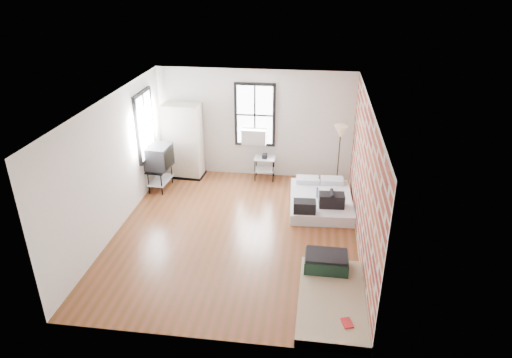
# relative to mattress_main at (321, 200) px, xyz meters

# --- Properties ---
(ground) EXTENTS (6.00, 6.00, 0.00)m
(ground) POSITION_rel_mattress_main_xyz_m (-1.75, -1.40, -0.17)
(ground) COLOR #563416
(ground) RESTS_ON ground
(room_shell) EXTENTS (5.02, 6.02, 2.80)m
(room_shell) POSITION_rel_mattress_main_xyz_m (-1.51, -1.03, 1.57)
(room_shell) COLOR silver
(room_shell) RESTS_ON ground
(mattress_main) EXTENTS (1.50, 1.97, 0.61)m
(mattress_main) POSITION_rel_mattress_main_xyz_m (0.00, 0.00, 0.00)
(mattress_main) COLOR white
(mattress_main) RESTS_ON ground
(mattress_bare) EXTENTS (1.13, 2.11, 0.45)m
(mattress_bare) POSITION_rel_mattress_main_xyz_m (0.18, -3.18, -0.03)
(mattress_bare) COLOR tan
(mattress_bare) RESTS_ON ground
(wardrobe) EXTENTS (1.02, 0.63, 1.95)m
(wardrobe) POSITION_rel_mattress_main_xyz_m (-3.57, 1.25, 0.80)
(wardrobe) COLOR black
(wardrobe) RESTS_ON ground
(side_table) EXTENTS (0.54, 0.44, 0.70)m
(side_table) POSITION_rel_mattress_main_xyz_m (-1.46, 1.32, 0.31)
(side_table) COLOR black
(side_table) RESTS_ON ground
(floor_lamp) EXTENTS (0.33, 0.33, 1.56)m
(floor_lamp) POSITION_rel_mattress_main_xyz_m (0.40, 1.25, 1.17)
(floor_lamp) COLOR black
(floor_lamp) RESTS_ON ground
(tv_stand) EXTENTS (0.61, 0.84, 1.13)m
(tv_stand) POSITION_rel_mattress_main_xyz_m (-3.96, 0.43, 0.65)
(tv_stand) COLOR black
(tv_stand) RESTS_ON ground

